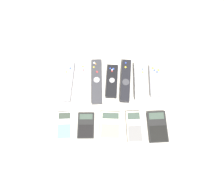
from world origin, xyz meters
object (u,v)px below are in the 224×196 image
at_px(remote_3, 112,81).
at_px(remote_5, 140,81).
at_px(remote_0, 68,82).
at_px(calculator_4, 157,127).
at_px(remote_1, 82,83).
at_px(calculator_2, 110,125).
at_px(remote_6, 156,81).
at_px(calculator_3, 134,127).
at_px(calculator_0, 65,125).
at_px(calculator_1, 86,125).
at_px(remote_2, 97,81).
at_px(remote_4, 126,81).

distance_m(remote_3, remote_5, 0.13).
relative_size(remote_0, calculator_4, 1.42).
bearing_deg(remote_0, remote_1, 0.12).
distance_m(remote_1, calculator_2, 0.24).
bearing_deg(remote_6, calculator_3, -115.70).
xyz_separation_m(calculator_0, calculator_4, (0.40, -0.01, -0.00)).
height_order(remote_1, calculator_3, remote_1).
bearing_deg(remote_3, remote_0, -176.01).
height_order(remote_3, calculator_0, remote_3).
bearing_deg(remote_1, calculator_3, -45.18).
distance_m(remote_0, calculator_1, 0.22).
height_order(remote_2, remote_6, remote_2).
height_order(calculator_0, calculator_2, same).
bearing_deg(remote_0, remote_2, 4.30).
xyz_separation_m(remote_1, remote_4, (0.20, 0.01, 0.00)).
distance_m(remote_3, calculator_4, 0.29).
bearing_deg(calculator_1, calculator_0, 179.16).
bearing_deg(calculator_2, calculator_1, -177.66).
bearing_deg(remote_3, remote_4, 4.13).
distance_m(remote_5, remote_6, 0.07).
distance_m(remote_3, calculator_1, 0.23).
height_order(remote_1, remote_3, same).
bearing_deg(calculator_3, remote_4, 95.99).
bearing_deg(remote_3, remote_1, -174.01).
xyz_separation_m(remote_6, calculator_1, (-0.31, -0.21, -0.00)).
xyz_separation_m(calculator_3, calculator_4, (0.10, 0.00, -0.00)).
bearing_deg(remote_6, remote_1, -178.18).
xyz_separation_m(remote_0, calculator_3, (0.30, -0.21, -0.00)).
relative_size(remote_0, calculator_2, 1.64).
bearing_deg(remote_3, remote_6, 3.26).
distance_m(calculator_1, calculator_4, 0.31).
height_order(remote_1, remote_6, same).
relative_size(remote_5, calculator_0, 1.48).
bearing_deg(remote_1, remote_2, 1.72).
xyz_separation_m(remote_2, remote_5, (0.20, -0.00, 0.00)).
distance_m(remote_1, remote_4, 0.20).
relative_size(remote_5, calculator_4, 1.29).
bearing_deg(remote_2, remote_0, 179.37).
relative_size(calculator_0, calculator_1, 1.09).
bearing_deg(calculator_2, remote_3, 90.22).
bearing_deg(remote_2, remote_4, -0.92).
bearing_deg(calculator_0, remote_4, 35.46).
bearing_deg(calculator_1, calculator_2, 0.41).
bearing_deg(calculator_4, remote_0, 149.76).
xyz_separation_m(remote_6, calculator_3, (-0.10, -0.21, -0.00)).
bearing_deg(remote_5, remote_2, -179.59).
xyz_separation_m(remote_2, calculator_1, (-0.04, -0.21, -0.00)).
relative_size(remote_2, calculator_0, 1.82).
relative_size(remote_5, calculator_1, 1.60).
height_order(remote_6, calculator_4, remote_6).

